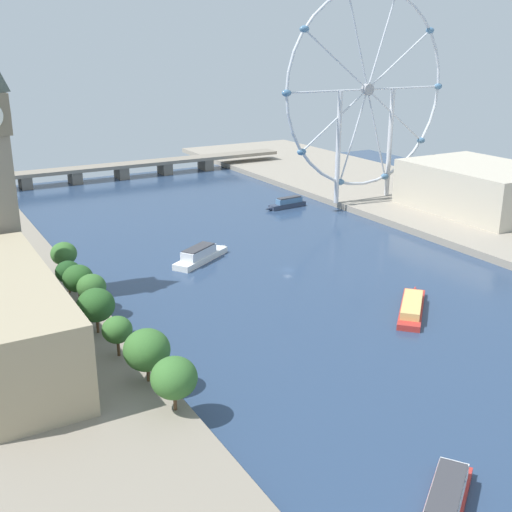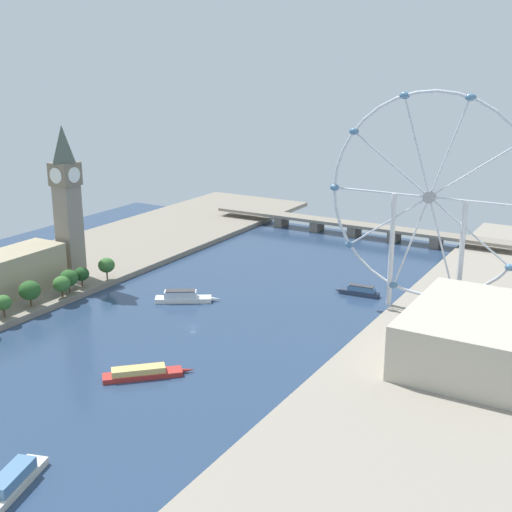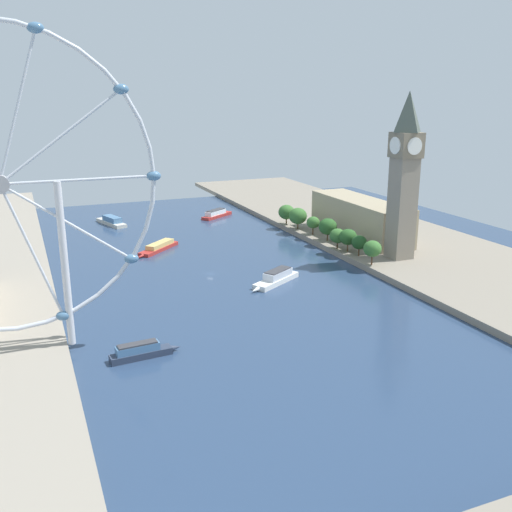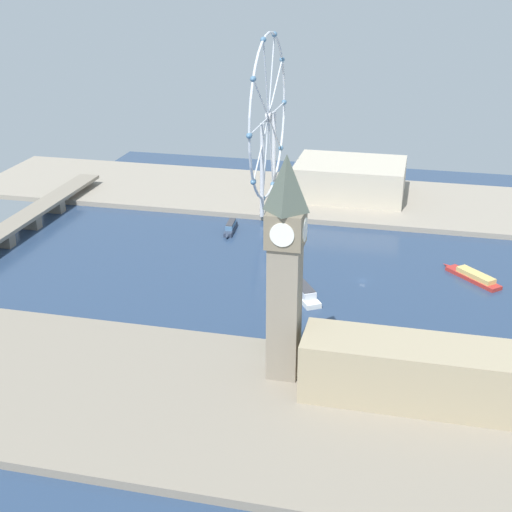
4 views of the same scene
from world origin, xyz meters
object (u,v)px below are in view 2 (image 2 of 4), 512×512
object	(u,v)px
tour_boat_0	(359,291)
tour_boat_4	(9,485)
tour_boat_3	(142,373)
clock_tower	(67,200)
tour_boat_2	(183,297)
ferris_wheel	(429,200)
riverside_hall	(476,336)
river_bridge	(355,226)

from	to	relation	value
tour_boat_0	tour_boat_4	xyz separation A→B (m)	(-22.05, -203.12, -0.00)
tour_boat_3	tour_boat_4	size ratio (longest dim) A/B	0.80
clock_tower	tour_boat_0	bearing A→B (deg)	22.24
tour_boat_2	tour_boat_3	size ratio (longest dim) A/B	1.06
ferris_wheel	riverside_hall	world-z (taller)	ferris_wheel
tour_boat_4	tour_boat_3	bearing A→B (deg)	173.43
riverside_hall	tour_boat_3	xyz separation A→B (m)	(-106.71, -70.78, -11.88)
ferris_wheel	tour_boat_4	world-z (taller)	ferris_wheel
clock_tower	riverside_hall	distance (m)	214.93
clock_tower	tour_boat_3	xyz separation A→B (m)	(105.90, -70.69, -43.34)
river_bridge	tour_boat_0	size ratio (longest dim) A/B	8.94
riverside_hall	tour_boat_4	bearing A→B (deg)	-122.60
tour_boat_2	tour_boat_4	distance (m)	158.17
tour_boat_3	tour_boat_4	bearing A→B (deg)	-123.31
tour_boat_0	tour_boat_2	xyz separation A→B (m)	(-71.97, -53.03, 0.13)
clock_tower	river_bridge	bearing A→B (deg)	61.18
tour_boat_3	riverside_hall	bearing A→B (deg)	-10.27
tour_boat_0	tour_boat_2	bearing A→B (deg)	31.65
riverside_hall	tour_boat_3	bearing A→B (deg)	-146.44
ferris_wheel	tour_boat_0	size ratio (longest dim) A/B	4.24
tour_boat_0	tour_boat_3	world-z (taller)	tour_boat_0
clock_tower	river_bridge	size ratio (longest dim) A/B	0.38
tour_boat_2	tour_boat_3	xyz separation A→B (m)	(36.10, -75.62, -0.60)
tour_boat_0	ferris_wheel	bearing A→B (deg)	155.22
clock_tower	riverside_hall	world-z (taller)	clock_tower
ferris_wheel	river_bridge	distance (m)	158.77
ferris_wheel	tour_boat_2	xyz separation A→B (m)	(-108.39, -39.75, -53.48)
clock_tower	tour_boat_2	bearing A→B (deg)	4.04
river_bridge	tour_boat_2	distance (m)	166.13
ferris_wheel	tour_boat_3	xyz separation A→B (m)	(-72.30, -115.38, -54.08)
riverside_hall	tour_boat_4	distance (m)	172.78
river_bridge	riverside_hall	bearing A→B (deg)	-54.79
clock_tower	river_bridge	world-z (taller)	clock_tower
tour_boat_2	tour_boat_4	size ratio (longest dim) A/B	0.85
riverside_hall	tour_boat_4	size ratio (longest dim) A/B	1.89
ferris_wheel	tour_boat_0	distance (m)	66.16
ferris_wheel	tour_boat_2	distance (m)	127.23
riverside_hall	tour_boat_0	xyz separation A→B (m)	(-70.83, 57.88, -11.41)
clock_tower	river_bridge	xyz separation A→B (m)	(93.17, 169.36, -38.61)
riverside_hall	river_bridge	world-z (taller)	riverside_hall
ferris_wheel	tour_boat_0	xyz separation A→B (m)	(-36.42, 13.28, -53.61)
tour_boat_2	tour_boat_3	distance (m)	83.80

